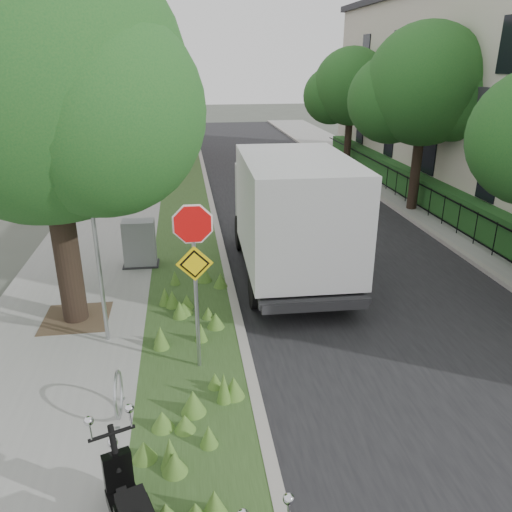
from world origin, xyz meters
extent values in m
plane|color=#4C5147|center=(0.00, 0.00, 0.00)|extent=(120.00, 120.00, 0.00)
cube|color=gray|center=(-4.25, 10.00, 0.06)|extent=(3.50, 60.00, 0.12)
cube|color=#304A1F|center=(-1.50, 10.00, 0.06)|extent=(2.00, 60.00, 0.12)
cube|color=#9E9991|center=(-0.50, 10.00, 0.07)|extent=(0.20, 60.00, 0.13)
cube|color=black|center=(3.00, 10.00, 0.01)|extent=(7.00, 60.00, 0.01)
cube|color=#9E9991|center=(6.50, 10.00, 0.07)|extent=(0.20, 60.00, 0.13)
cube|color=gray|center=(8.20, 10.00, 0.06)|extent=(3.20, 60.00, 0.12)
cylinder|color=black|center=(-4.00, 2.80, 2.36)|extent=(0.52, 0.52, 4.48)
sphere|color=#1B521F|center=(-4.00, 2.80, 5.08)|extent=(5.40, 5.40, 5.40)
sphere|color=#1B521F|center=(-2.92, 2.12, 4.54)|extent=(3.78, 3.78, 3.78)
cube|color=#473828|center=(-4.00, 2.80, 0.12)|extent=(1.40, 1.40, 0.01)
cylinder|color=#A5A8AD|center=(-3.20, 1.80, 2.12)|extent=(0.08, 0.08, 4.00)
torus|color=#A5A8AD|center=(-2.70, -0.60, 0.50)|extent=(0.05, 0.77, 0.77)
cube|color=#A5A8AD|center=(-2.70, -0.96, 0.14)|extent=(0.06, 0.06, 0.04)
cube|color=#A5A8AD|center=(-2.70, -0.24, 0.14)|extent=(0.06, 0.06, 0.04)
cylinder|color=#A5A8AD|center=(-1.40, 0.60, 1.62)|extent=(0.07, 0.07, 3.00)
cylinder|color=red|center=(-1.40, 0.57, 2.87)|extent=(0.86, 0.03, 0.86)
cylinder|color=white|center=(-1.40, 0.58, 2.87)|extent=(0.94, 0.02, 0.94)
cube|color=yellow|center=(-1.40, 0.57, 2.17)|extent=(0.64, 0.03, 0.64)
cube|color=black|center=(7.20, 10.00, 1.07)|extent=(0.04, 24.00, 0.04)
cube|color=black|center=(7.20, 10.00, 0.27)|extent=(0.04, 24.00, 0.04)
cylinder|color=black|center=(7.20, 10.00, 0.62)|extent=(0.03, 0.03, 1.00)
cube|color=#1F4A1A|center=(7.90, 10.00, 0.67)|extent=(1.00, 24.00, 1.10)
cube|color=#2D2D33|center=(7.95, 10.00, 4.30)|extent=(0.25, 26.00, 0.60)
cube|color=maroon|center=(-9.50, 22.00, 4.00)|extent=(9.00, 10.00, 8.00)
cube|color=#9E9991|center=(-9.50, 22.00, 8.10)|extent=(9.40, 10.40, 0.40)
cylinder|color=black|center=(7.00, 10.00, 2.14)|extent=(0.36, 0.36, 4.03)
sphere|color=#1B521F|center=(7.00, 10.00, 4.58)|extent=(4.20, 4.20, 4.20)
sphere|color=#1B521F|center=(6.05, 10.63, 4.06)|extent=(3.15, 3.15, 3.15)
sphere|color=#1B521F|center=(7.84, 9.47, 4.16)|extent=(2.94, 2.94, 2.94)
cylinder|color=black|center=(7.00, 18.00, 1.94)|extent=(0.36, 0.36, 3.64)
sphere|color=#1B521F|center=(7.00, 18.00, 4.15)|extent=(3.80, 3.80, 3.80)
sphere|color=#1B521F|center=(6.14, 18.57, 3.67)|extent=(2.85, 2.85, 2.85)
sphere|color=#1B521F|center=(7.76, 17.52, 3.77)|extent=(2.66, 2.66, 2.66)
cylinder|color=black|center=(-2.53, -2.34, 0.40)|extent=(0.31, 0.56, 0.55)
cube|color=#262628|center=(1.15, 4.69, 0.58)|extent=(2.42, 6.10, 0.21)
cube|color=#B7BABC|center=(1.20, 7.03, 1.55)|extent=(2.38, 1.65, 1.83)
cube|color=white|center=(1.14, 4.07, 2.01)|extent=(2.61, 4.39, 2.51)
cube|color=#262628|center=(-2.80, 5.71, 0.14)|extent=(0.97, 0.65, 0.04)
cube|color=gray|center=(-2.80, 5.71, 0.76)|extent=(0.86, 0.54, 1.27)
camera|label=1|loc=(-1.49, -7.32, 5.39)|focal=35.00mm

